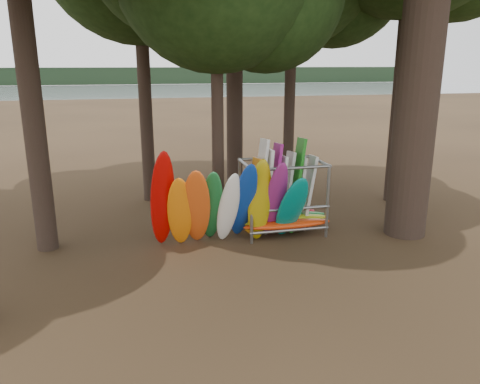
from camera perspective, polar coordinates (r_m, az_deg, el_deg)
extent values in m
plane|color=#47331E|center=(12.76, 4.46, -7.65)|extent=(120.00, 120.00, 0.00)
plane|color=gray|center=(71.43, -10.55, 11.17)|extent=(160.00, 160.00, 0.00)
cube|color=black|center=(121.25, -11.93, 13.70)|extent=(160.00, 4.00, 4.00)
cylinder|color=black|center=(13.39, -25.30, 20.36)|extent=(0.56, 0.56, 12.92)
cylinder|color=black|center=(17.37, -11.76, 15.95)|extent=(0.47, 0.47, 10.48)
cylinder|color=black|center=(18.62, -0.69, 17.73)|extent=(0.64, 0.64, 11.48)
cylinder|color=black|center=(18.28, 6.21, 16.05)|extent=(0.41, 0.41, 10.43)
cylinder|color=black|center=(13.93, -2.81, 13.03)|extent=(0.36, 0.36, 8.82)
cylinder|color=black|center=(17.91, 19.39, 17.94)|extent=(0.45, 0.45, 12.06)
ellipsoid|color=#C00705|center=(12.64, -9.43, -1.02)|extent=(0.75, 1.60, 3.04)
ellipsoid|color=orange|center=(12.71, -7.33, -2.49)|extent=(0.81, 1.48, 2.34)
ellipsoid|color=#EB5416|center=(12.67, -5.31, -1.96)|extent=(0.96, 1.83, 2.58)
ellipsoid|color=#1B6D32|center=(12.96, -3.48, -1.80)|extent=(0.74, 1.71, 2.46)
ellipsoid|color=white|center=(12.93, -1.43, -2.00)|extent=(0.76, 1.44, 2.36)
ellipsoid|color=#0E3AA8|center=(13.04, 0.44, -1.21)|extent=(0.65, 1.90, 2.66)
ellipsoid|color=#B79C0E|center=(13.09, 2.39, -1.09)|extent=(0.71, 1.04, 2.63)
ellipsoid|color=#8A2271|center=(13.24, 4.23, -1.04)|extent=(0.60, 1.62, 2.63)
ellipsoid|color=#057D74|center=(13.29, 6.27, -1.95)|extent=(0.85, 1.69, 2.25)
ellipsoid|color=red|center=(13.85, 5.80, -3.92)|extent=(2.69, 0.55, 0.24)
ellipsoid|color=#C1CC1B|center=(14.22, 5.26, -3.39)|extent=(2.85, 0.55, 0.24)
ellipsoid|color=#1D8330|center=(14.47, 4.91, -3.04)|extent=(2.95, 0.55, 0.24)
ellipsoid|color=red|center=(14.81, 4.46, -2.59)|extent=(2.60, 0.55, 0.24)
cube|color=orange|center=(14.00, 1.67, -0.53)|extent=(0.42, 0.78, 2.31)
cube|color=silver|center=(14.12, 2.37, 0.74)|extent=(0.53, 0.83, 2.85)
cube|color=white|center=(14.09, 3.35, 0.04)|extent=(0.37, 0.76, 2.55)
cube|color=#99197A|center=(14.22, 4.07, 0.53)|extent=(0.47, 0.80, 2.71)
cube|color=white|center=(14.27, 4.96, -0.24)|extent=(0.33, 0.76, 2.33)
cube|color=silver|center=(14.42, 5.64, 0.13)|extent=(0.45, 0.77, 2.43)
cube|color=#1B771A|center=(14.26, 6.73, 0.84)|extent=(0.54, 0.80, 2.87)
cube|color=silver|center=(14.60, 7.20, -0.11)|extent=(0.37, 0.75, 2.25)
cube|color=silver|center=(14.52, 8.22, -0.10)|extent=(0.51, 0.74, 2.30)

